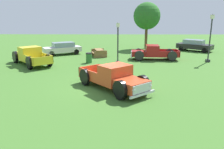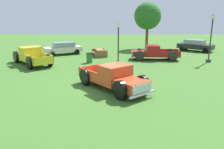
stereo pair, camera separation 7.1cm
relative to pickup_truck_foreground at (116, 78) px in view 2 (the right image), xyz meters
The scene contains 11 objects.
ground_plane 1.49m from the pickup_truck_foreground, 131.74° to the left, with size 80.00×80.00×0.00m, color #3D6B28.
pickup_truck_foreground is the anchor object (origin of this frame).
pickup_truck_behind_left 10.80m from the pickup_truck_foreground, 136.60° to the left, with size 4.81×5.13×1.60m.
pickup_truck_behind_right 10.42m from the pickup_truck_foreground, 69.65° to the left, with size 4.86×2.09×1.46m.
sedan_distant_a 18.44m from the pickup_truck_foreground, 57.58° to the left, with size 4.40×3.91×1.41m.
sedan_distant_b 14.08m from the pickup_truck_foreground, 115.53° to the left, with size 4.45×3.46×1.38m.
lamp_post_near 12.44m from the pickup_truck_foreground, 44.12° to the left, with size 0.36×0.36×4.48m.
lamp_post_far 7.73m from the pickup_truck_foreground, 88.59° to the left, with size 0.36×0.36×3.76m.
picnic_table 11.62m from the pickup_truck_foreground, 99.00° to the left, with size 1.91×2.13×0.78m.
trash_can 8.43m from the pickup_truck_foreground, 107.42° to the left, with size 0.59×0.59×0.95m.
oak_tree_east 18.50m from the pickup_truck_foreground, 77.01° to the left, with size 3.52×3.52×6.03m.
Camera 2 is at (0.89, -13.82, 4.36)m, focal length 36.18 mm.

